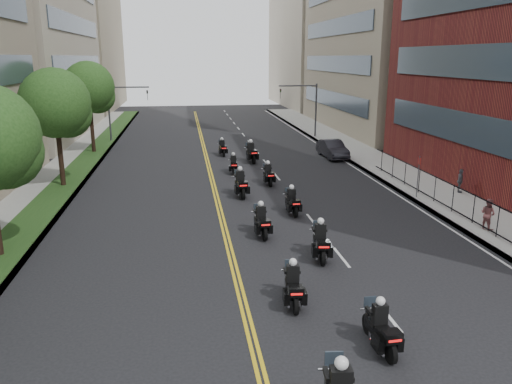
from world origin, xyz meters
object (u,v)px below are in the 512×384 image
motorcycle_6 (241,185)px  pedestrian_c (460,181)px  motorcycle_7 (268,175)px  parked_sedan (333,149)px  pedestrian_b (488,214)px  motorcycle_5 (292,202)px  motorcycle_2 (293,287)px  motorcycle_9 (251,153)px  motorcycle_3 (320,243)px  motorcycle_10 (222,148)px  motorcycle_8 (233,165)px  motorcycle_1 (381,329)px  motorcycle_4 (261,222)px

motorcycle_6 → pedestrian_c: size_ratio=1.69×
motorcycle_7 → parked_sedan: (6.93, 8.27, 0.11)m
pedestrian_b → pedestrian_c: (2.30, 6.51, -0.02)m
motorcycle_5 → motorcycle_7: motorcycle_5 is taller
pedestrian_b → pedestrian_c: bearing=-40.9°
motorcycle_2 → motorcycle_5: size_ratio=1.02×
motorcycle_9 → pedestrian_b: (9.14, -18.18, 0.18)m
motorcycle_3 → pedestrian_c: (11.23, 8.56, 0.20)m
motorcycle_2 → motorcycle_7: motorcycle_2 is taller
motorcycle_5 → pedestrian_b: bearing=-28.7°
motorcycle_10 → parked_sedan: size_ratio=0.47×
pedestrian_c → motorcycle_8: bearing=83.3°
motorcycle_1 → motorcycle_7: (0.04, 19.75, -0.01)m
motorcycle_4 → motorcycle_8: motorcycle_4 is taller
motorcycle_2 → motorcycle_1: bearing=-53.2°
motorcycle_5 → motorcycle_8: 10.44m
motorcycle_4 → parked_sedan: 20.10m
motorcycle_4 → parked_sedan: size_ratio=0.51×
motorcycle_8 → pedestrian_b: size_ratio=1.36×
motorcycle_2 → motorcycle_5: (2.16, 10.10, -0.01)m
parked_sedan → motorcycle_9: bearing=-175.2°
motorcycle_2 → motorcycle_3: 4.31m
motorcycle_4 → motorcycle_6: (-0.18, 7.08, 0.06)m
motorcycle_7 → motorcycle_9: motorcycle_9 is taller
motorcycle_3 → motorcycle_1: bearing=-83.5°
pedestrian_b → motorcycle_4: bearing=63.0°
motorcycle_1 → motorcycle_2: size_ratio=0.99×
motorcycle_8 → motorcycle_4: bearing=-87.6°
pedestrian_b → pedestrian_c: 6.90m
motorcycle_2 → motorcycle_3: size_ratio=0.93×
motorcycle_4 → motorcycle_5: size_ratio=1.06×
motorcycle_9 → motorcycle_4: bearing=-102.6°
motorcycle_4 → motorcycle_9: size_ratio=0.91×
motorcycle_6 → motorcycle_4: bearing=-92.0°
motorcycle_5 → motorcycle_10: size_ratio=1.03×
pedestrian_c → motorcycle_4: bearing=136.5°
motorcycle_9 → motorcycle_2: bearing=-100.8°
motorcycle_8 → pedestrian_c: 15.45m
motorcycle_6 → motorcycle_7: (2.17, 2.66, -0.10)m
motorcycle_3 → motorcycle_2: bearing=-110.6°
motorcycle_6 → motorcycle_10: size_ratio=1.19×
motorcycle_1 → motorcycle_10: 30.39m
motorcycle_6 → parked_sedan: 14.23m
motorcycle_4 → motorcycle_10: bearing=87.2°
motorcycle_8 → pedestrian_b: (10.96, -14.45, 0.31)m
motorcycle_1 → motorcycle_9: size_ratio=0.87×
motorcycle_6 → motorcycle_10: 13.23m
motorcycle_5 → motorcycle_3: bearing=-94.3°
motorcycle_1 → parked_sedan: motorcycle_1 is taller
motorcycle_5 → motorcycle_2: bearing=-105.1°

